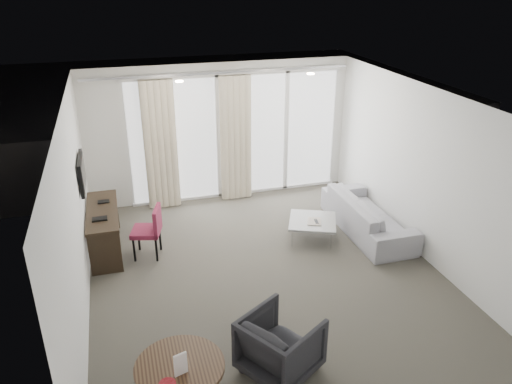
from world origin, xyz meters
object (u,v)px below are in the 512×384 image
object	(u,v)px
desk	(105,230)
coffee_table	(312,229)
tub_armchair	(280,345)
rattan_chair_a	(231,157)
sofa	(368,215)
rattan_chair_b	(290,136)
desk_chair	(146,232)

from	to	relation	value
desk	coffee_table	world-z (taller)	desk
tub_armchair	rattan_chair_a	xyz separation A→B (m)	(0.84, 5.74, 0.09)
sofa	rattan_chair_b	world-z (taller)	rattan_chair_b
coffee_table	desk_chair	bearing A→B (deg)	175.40
desk	rattan_chair_a	bearing A→B (deg)	43.02
sofa	rattan_chair_b	bearing A→B (deg)	-0.61
tub_armchair	rattan_chair_b	world-z (taller)	rattan_chair_b
desk_chair	desk	bearing A→B (deg)	166.14
desk	tub_armchair	distance (m)	3.73
coffee_table	rattan_chair_b	xyz separation A→B (m)	(1.04, 3.99, 0.29)
coffee_table	rattan_chair_a	size ratio (longest dim) A/B	0.85
desk	desk_chair	xyz separation A→B (m)	(0.62, -0.35, 0.06)
coffee_table	desk	bearing A→B (deg)	170.23
desk_chair	tub_armchair	distance (m)	3.14
rattan_chair_b	rattan_chair_a	bearing A→B (deg)	-163.01
desk_chair	tub_armchair	world-z (taller)	desk_chair
coffee_table	rattan_chair_b	distance (m)	4.13
desk	sofa	xyz separation A→B (m)	(4.30, -0.58, -0.05)
desk	rattan_chair_b	distance (m)	5.53
desk_chair	rattan_chair_a	size ratio (longest dim) A/B	0.94
desk	desk_chair	bearing A→B (deg)	-29.55
sofa	rattan_chair_b	xyz separation A→B (m)	(0.04, 4.00, 0.15)
coffee_table	sofa	world-z (taller)	sofa
desk_chair	tub_armchair	bearing A→B (deg)	-51.88
desk	sofa	bearing A→B (deg)	-7.71
rattan_chair_b	tub_armchair	bearing A→B (deg)	-122.88
tub_armchair	rattan_chair_a	size ratio (longest dim) A/B	0.87
desk_chair	coffee_table	bearing A→B (deg)	11.09
sofa	desk_chair	bearing A→B (deg)	86.42
desk	coffee_table	distance (m)	3.35
desk	rattan_chair_a	size ratio (longest dim) A/B	1.70
coffee_table	rattan_chair_b	world-z (taller)	rattan_chair_b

